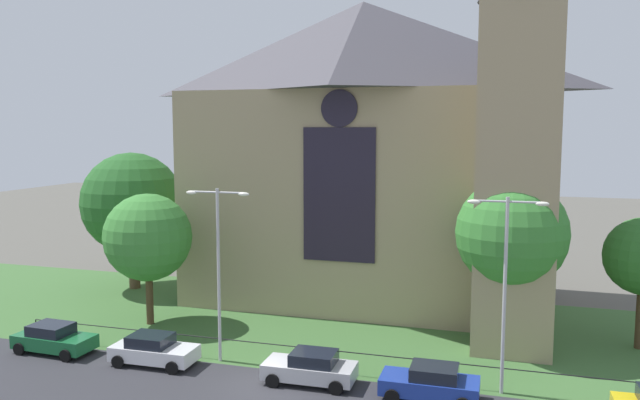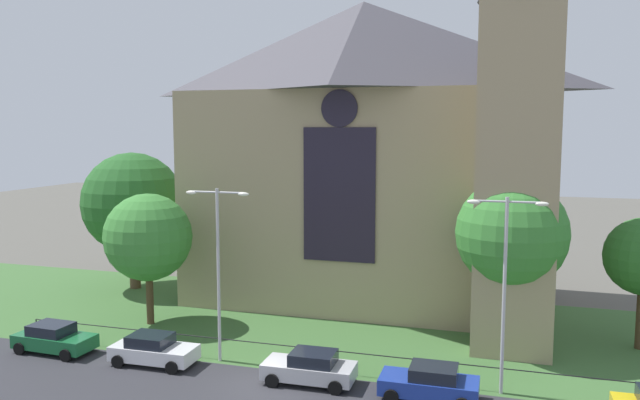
# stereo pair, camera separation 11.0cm
# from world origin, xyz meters

# --- Properties ---
(ground) EXTENTS (160.00, 160.00, 0.00)m
(ground) POSITION_xyz_m (0.00, 10.00, 0.00)
(ground) COLOR #56544C
(grass_verge) EXTENTS (120.00, 20.00, 0.01)m
(grass_verge) POSITION_xyz_m (0.00, 8.00, 0.00)
(grass_verge) COLOR #3D6633
(grass_verge) RESTS_ON ground
(church_building) EXTENTS (23.20, 16.20, 26.00)m
(church_building) POSITION_xyz_m (1.49, 15.92, 10.27)
(church_building) COLOR tan
(church_building) RESTS_ON ground
(iron_railing) EXTENTS (30.55, 0.07, 1.13)m
(iron_railing) POSITION_xyz_m (0.72, 2.50, 0.97)
(iron_railing) COLOR black
(iron_railing) RESTS_ON ground
(tree_left_near) EXTENTS (5.18, 5.18, 7.84)m
(tree_left_near) POSITION_xyz_m (-9.95, 6.74, 5.24)
(tree_left_near) COLOR #4C3823
(tree_left_near) RESTS_ON ground
(tree_right_near) EXTENTS (5.77, 5.77, 9.11)m
(tree_right_near) POSITION_xyz_m (10.58, 8.23, 6.15)
(tree_right_near) COLOR brown
(tree_right_near) RESTS_ON ground
(tree_left_far) EXTENTS (7.28, 7.28, 9.93)m
(tree_left_far) POSITION_xyz_m (-15.70, 13.95, 6.26)
(tree_left_far) COLOR brown
(tree_left_far) RESTS_ON ground
(streetlamp_near) EXTENTS (3.37, 0.26, 8.73)m
(streetlamp_near) POSITION_xyz_m (-3.27, 2.40, 5.51)
(streetlamp_near) COLOR #B2B2B7
(streetlamp_near) RESTS_ON ground
(streetlamp_far) EXTENTS (3.37, 0.26, 8.72)m
(streetlamp_far) POSITION_xyz_m (10.34, 2.40, 5.50)
(streetlamp_far) COLOR #B2B2B7
(streetlamp_far) RESTS_ON ground
(parked_car_green) EXTENTS (4.27, 2.16, 1.51)m
(parked_car_green) POSITION_xyz_m (-12.09, 0.98, 0.74)
(parked_car_green) COLOR #196033
(parked_car_green) RESTS_ON ground
(parked_car_white) EXTENTS (4.23, 2.08, 1.51)m
(parked_car_white) POSITION_xyz_m (-6.20, 0.99, 0.74)
(parked_car_white) COLOR silver
(parked_car_white) RESTS_ON ground
(parked_car_silver) EXTENTS (4.24, 2.09, 1.51)m
(parked_car_silver) POSITION_xyz_m (1.95, 0.99, 0.74)
(parked_car_silver) COLOR #B7B7BC
(parked_car_silver) RESTS_ON ground
(parked_car_blue) EXTENTS (4.22, 2.06, 1.51)m
(parked_car_blue) POSITION_xyz_m (7.42, 0.84, 0.74)
(parked_car_blue) COLOR #1E3899
(parked_car_blue) RESTS_ON ground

